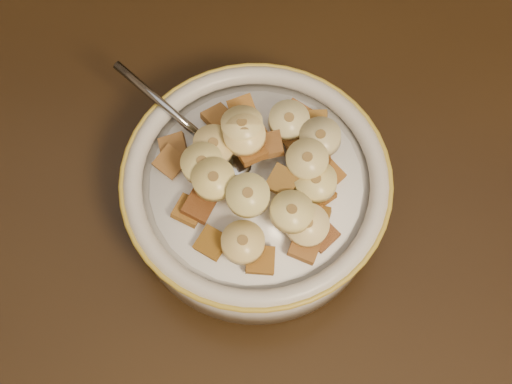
{
  "coord_description": "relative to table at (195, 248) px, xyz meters",
  "views": [
    {
      "loc": [
        0.07,
        -0.19,
        1.28
      ],
      "look_at": [
        0.05,
        0.03,
        0.78
      ],
      "focal_mm": 50.0,
      "sensor_mm": 36.0,
      "label": 1
    }
  ],
  "objects": [
    {
      "name": "cereal_square_12",
      "position": [
        0.06,
        -0.03,
        0.07
      ],
      "size": [
        0.02,
        0.02,
        0.01
      ],
      "primitive_type": "cube",
      "rotation": [
        0.1,
        -0.07,
        1.6
      ],
      "color": "#945D1A",
      "rests_on": "milk"
    },
    {
      "name": "cereal_square_3",
      "position": [
        0.09,
        0.05,
        0.07
      ],
      "size": [
        0.02,
        0.02,
        0.01
      ],
      "primitive_type": "cube",
      "rotation": [
        0.19,
        0.12,
        1.68
      ],
      "color": "brown",
      "rests_on": "milk"
    },
    {
      "name": "cereal_bowl",
      "position": [
        0.05,
        0.03,
        0.04
      ],
      "size": [
        0.19,
        0.19,
        0.05
      ],
      "primitive_type": "cylinder",
      "color": "beige",
      "rests_on": "table"
    },
    {
      "name": "cereal_square_6",
      "position": [
        0.04,
        0.07,
        0.08
      ],
      "size": [
        0.03,
        0.03,
        0.01
      ],
      "primitive_type": "cube",
      "rotation": [
        -0.13,
        -0.03,
        2.14
      ],
      "color": "#97581E",
      "rests_on": "milk"
    },
    {
      "name": "cereal_square_17",
      "position": [
        0.09,
        0.01,
        0.07
      ],
      "size": [
        0.02,
        0.02,
        0.01
      ],
      "primitive_type": "cube",
      "rotation": [
        0.21,
        0.18,
        2.97
      ],
      "color": "#8A5F1D",
      "rests_on": "milk"
    },
    {
      "name": "banana_slice_10",
      "position": [
        0.04,
        0.06,
        0.1
      ],
      "size": [
        0.04,
        0.04,
        0.01
      ],
      "primitive_type": "cylinder",
      "rotation": [
        0.01,
        -0.09,
        0.93
      ],
      "color": "#FEE093",
      "rests_on": "milk"
    },
    {
      "name": "cereal_square_7",
      "position": [
        0.09,
        0.02,
        0.08
      ],
      "size": [
        0.03,
        0.03,
        0.01
      ],
      "primitive_type": "cube",
      "rotation": [
        -0.1,
        0.07,
        0.73
      ],
      "color": "#9B5C23",
      "rests_on": "milk"
    },
    {
      "name": "banana_slice_6",
      "position": [
        0.07,
        0.08,
        0.09
      ],
      "size": [
        0.04,
        0.04,
        0.01
      ],
      "primitive_type": "cylinder",
      "rotation": [
        0.09,
        0.02,
        0.44
      ],
      "color": "#F4E7A4",
      "rests_on": "milk"
    },
    {
      "name": "cereal_square_5",
      "position": [
        0.09,
        0.08,
        0.07
      ],
      "size": [
        0.02,
        0.02,
        0.01
      ],
      "primitive_type": "cube",
      "rotation": [
        -0.17,
        -0.15,
        1.6
      ],
      "color": "olive",
      "rests_on": "milk"
    },
    {
      "name": "banana_slice_9",
      "position": [
        0.04,
        -0.02,
        0.08
      ],
      "size": [
        0.04,
        0.04,
        0.01
      ],
      "primitive_type": "cylinder",
      "rotation": [
        -0.03,
        0.03,
        0.26
      ],
      "color": "#E2C87B",
      "rests_on": "milk"
    },
    {
      "name": "banana_slice_3",
      "position": [
        0.09,
        -0.01,
        0.08
      ],
      "size": [
        0.04,
        0.04,
        0.02
      ],
      "primitive_type": "cylinder",
      "rotation": [
        0.11,
        -0.11,
        1.04
      ],
      "color": "#FFE8A1",
      "rests_on": "milk"
    },
    {
      "name": "cereal_square_18",
      "position": [
        0.0,
        0.0,
        0.07
      ],
      "size": [
        0.03,
        0.03,
        0.01
      ],
      "primitive_type": "cube",
      "rotation": [
        0.13,
        -0.14,
        2.8
      ],
      "color": "#98621E",
      "rests_on": "milk"
    },
    {
      "name": "table",
      "position": [
        0.0,
        0.0,
        0.0
      ],
      "size": [
        1.42,
        0.94,
        0.04
      ],
      "primitive_type": "cube",
      "rotation": [
        0.0,
        0.0,
        0.03
      ],
      "color": "black",
      "rests_on": "floor"
    },
    {
      "name": "banana_slice_5",
      "position": [
        0.03,
        0.06,
        0.1
      ],
      "size": [
        0.04,
        0.04,
        0.02
      ],
      "primitive_type": "cylinder",
      "rotation": [
        0.09,
        0.12,
        2.65
      ],
      "color": "#F5E37C",
      "rests_on": "milk"
    },
    {
      "name": "cereal_square_13",
      "position": [
        0.09,
        0.05,
        0.08
      ],
      "size": [
        0.02,
        0.02,
        0.01
      ],
      "primitive_type": "cube",
      "rotation": [
        -0.04,
        -0.17,
        3.06
      ],
      "color": "brown",
      "rests_on": "milk"
    },
    {
      "name": "cereal_square_22",
      "position": [
        0.09,
        0.05,
        0.08
      ],
      "size": [
        0.03,
        0.03,
        0.01
      ],
      "primitive_type": "cube",
      "rotation": [
        0.08,
        0.13,
        1.12
      ],
      "color": "brown",
      "rests_on": "milk"
    },
    {
      "name": "cereal_square_14",
      "position": [
        0.07,
        0.09,
        0.07
      ],
      "size": [
        0.03,
        0.03,
        0.01
      ],
      "primitive_type": "cube",
      "rotation": [
        0.18,
        0.09,
        1.15
      ],
      "color": "brown",
      "rests_on": "milk"
    },
    {
      "name": "banana_slice_7",
      "position": [
        0.09,
        0.06,
        0.09
      ],
      "size": [
        0.04,
        0.04,
        0.01
      ],
      "primitive_type": "cylinder",
      "rotation": [
        -0.08,
        0.09,
        2.23
      ],
      "color": "beige",
      "rests_on": "milk"
    },
    {
      "name": "banana_slice_8",
      "position": [
        0.02,
        0.02,
        0.1
      ],
      "size": [
        0.04,
        0.04,
        0.01
      ],
      "primitive_type": "cylinder",
      "rotation": [
        0.02,
        -0.06,
        0.25
      ],
      "color": "#FFE18D",
      "rests_on": "milk"
    },
    {
      "name": "cereal_square_2",
      "position": [
        0.1,
        -0.01,
        0.07
      ],
      "size": [
        0.03,
        0.03,
        0.01
      ],
      "primitive_type": "cube",
      "rotation": [
        0.04,
        -0.11,
        0.84
      ],
      "color": "brown",
      "rests_on": "milk"
    },
    {
      "name": "cereal_square_11",
      "position": [
        0.03,
        0.09,
        0.07
      ],
      "size": [
        0.03,
        0.03,
        0.01
      ],
      "primitive_type": "cube",
      "rotation": [
        0.25,
        -0.14,
        0.4
      ],
      "color": "#9A6330",
      "rests_on": "milk"
    },
    {
      "name": "milk",
      "position": [
        0.05,
        0.03,
        0.07
      ],
      "size": [
        0.16,
        0.16,
        0.0
      ],
      "primitive_type": "cylinder",
      "color": "white",
      "rests_on": "cereal_bowl"
    },
    {
      "name": "cereal_square_21",
      "position": [
        0.09,
        -0.02,
        0.07
      ],
      "size": [
        0.03,
        0.02,
        0.01
      ],
      "primitive_type": "cube",
      "rotation": [
        0.14,
        0.06,
        1.29
      ],
      "color": "brown",
      "rests_on": "milk"
    },
    {
      "name": "cereal_square_24",
      "position": [
        0.01,
        0.01,
        0.08
      ],
      "size": [
        0.03,
        0.03,
        0.01
      ],
      "primitive_type": "cube",
      "rotation": [
        0.19,
        0.05,
        1.23
      ],
      "color": "brown",
      "rests_on": "milk"
    },
    {
      "name": "cereal_square_0",
      "position": [
        0.02,
        -0.02,
        0.07
      ],
      "size": [
        0.03,
        0.03,
        0.01
      ],
      "primitive_type": "cube",
      "rotation": [
        -0.15,
        -0.13,
        1.1
      ],
      "color": "brown",
      "rests_on": "milk"
    },
    {
      "name": "cereal_square_9",
      "position": [
        0.09,
        0.06,
        0.08
      ],
      "size": [
        0.03,
        0.03,
        0.01
      ],
      "primitive_type": "cube",
      "rotation": [
        0.13,
        0.18,
        0.87
      ],
      "color": "brown",
      "rests_on": "milk"
    },
    {
      "name": "spoon",
      "position": [
        0.02,
        0.05,
        0.07
      ],
      "size": [
        0.06,
        0.06,
        0.01
      ],
      "primitive_type": "ellipsoid",
      "rotation": [
        0.0,
        0.0,
        4.11
      ],
      "color": "gray",
      "rests_on": "cereal_bowl"
    },
    {
      "name": "cereal_square_4",
      "position": [
        0.1,
        0.04,
        0.07
      ],
      "size": [
        0.03,
        0.03,
        0.01
      ],
      "primitive_type": "cube",
      "rotation": [
        -0.01,
        -0.17,
        2.42
      ],
      "color": "brown",
      "rests_on": "milk"
    },
    {
      "name": "cereal_square_8",
      "position": [
        0.06,
        0.05,
        0.09
      ],
      "size": [
        0.02,
        0.02,
        0.01
      ],
      "primitive_type": "cube",
      "rotation": [
        -0.15,
        0.15,
        1.79
      ],
      "color": "olive",
      "rests_on": "milk"
    },
    {
      "name": "cereal_square_19",
      "position": [
        0.08,
        0.06,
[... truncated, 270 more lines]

